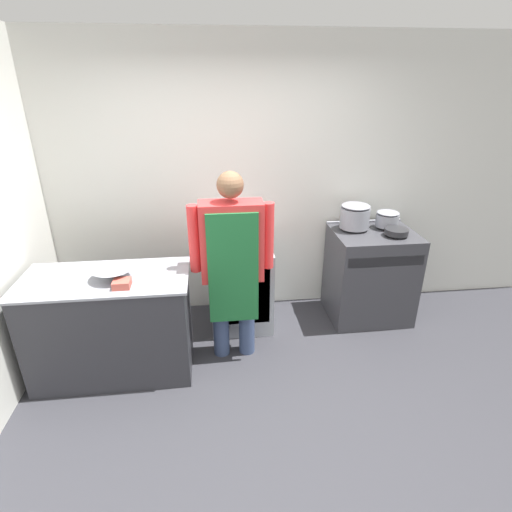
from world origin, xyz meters
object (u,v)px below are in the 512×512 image
Objects in this scene: stove at (370,275)px; fridge_unit at (240,284)px; stock_pot at (355,216)px; sauce_pot at (387,218)px; person_cook at (232,258)px; mixing_bowl at (113,273)px; saute_pan at (396,231)px; plastic_tub at (122,284)px.

fridge_unit is (-1.32, 0.03, -0.04)m from stove.
stock_pot is 0.34m from sauce_pot.
person_cook is at bearing -154.09° from stock_pot.
stove is 4.23× the size of sauce_pot.
mixing_bowl is (-1.03, -0.64, 0.50)m from fridge_unit.
fridge_unit is 1.31m from mixing_bowl.
mixing_bowl is 2.56m from saute_pan.
plastic_tub is at bearing -164.88° from saute_pan.
stock_pot reaches higher than sauce_pot.
sauce_pot is (1.48, 0.09, 0.60)m from fridge_unit.
stove is at bearing 14.69° from mixing_bowl.
stock_pot reaches higher than stove.
sauce_pot is (0.34, 0.00, -0.04)m from stock_pot.
plastic_tub is 0.57× the size of saute_pan.
person_cook is 1.62m from saute_pan.
fridge_unit is 1.58m from saute_pan.
saute_pan is 1.00× the size of sauce_pot.
plastic_tub is (0.09, -0.15, -0.02)m from mixing_bowl.
saute_pan is (1.58, 0.38, 0.02)m from person_cook.
saute_pan is at bearing -33.83° from stock_pot.
stove is at bearing -32.58° from stock_pot.
saute_pan is (2.51, 0.50, 0.05)m from mixing_bowl.
mixing_bowl is at bearing -165.31° from stove.
saute_pan reaches higher than mixing_bowl.
sauce_pot is at bearing 16.22° from mixing_bowl.
person_cook reaches higher than stock_pot.
saute_pan is at bearing -5.42° from fridge_unit.
plastic_tub is 0.44× the size of stock_pot.
stove is 1.32m from fridge_unit.
sauce_pot is at bearing 20.92° from person_cook.
person_cook reaches higher than stove.
sauce_pot reaches higher than fridge_unit.
stock_pot is at bearing 146.17° from saute_pan.
stove is 3.32× the size of stock_pot.
person_cook is 0.94m from mixing_bowl.
mixing_bowl is at bearing -168.63° from saute_pan.
sauce_pot is (0.16, 0.11, 0.56)m from stove.
fridge_unit is 3.75× the size of sauce_pot.
stove is 2.42m from plastic_tub.
mixing_bowl is at bearing -161.42° from stock_pot.
stove is at bearing 18.71° from plastic_tub.
sauce_pot is (1.58, 0.60, 0.07)m from person_cook.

